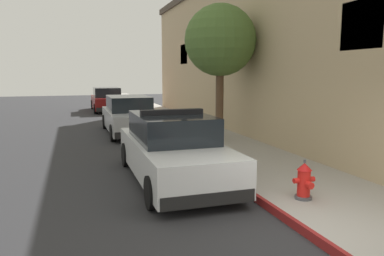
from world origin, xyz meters
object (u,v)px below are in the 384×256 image
at_px(parked_car_dark_far, 107,100).
at_px(fire_hydrant, 304,181).
at_px(parked_car_silver_ahead, 129,116).
at_px(street_tree, 220,41).
at_px(police_cruiser, 173,149).

bearing_deg(parked_car_dark_far, fire_hydrant, -84.56).
height_order(parked_car_dark_far, fire_hydrant, parked_car_dark_far).
distance_m(parked_car_silver_ahead, fire_hydrant, 9.97).
height_order(fire_hydrant, street_tree, street_tree).
distance_m(parked_car_silver_ahead, parked_car_dark_far, 9.93).
xyz_separation_m(police_cruiser, parked_car_silver_ahead, (0.05, 7.30, -0.00)).
bearing_deg(police_cruiser, parked_car_silver_ahead, 89.64).
bearing_deg(street_tree, fire_hydrant, -97.89).
relative_size(parked_car_dark_far, street_tree, 1.02).
bearing_deg(parked_car_silver_ahead, parked_car_dark_far, 90.19).
bearing_deg(parked_car_silver_ahead, police_cruiser, -90.36).
bearing_deg(parked_car_dark_far, parked_car_silver_ahead, -89.81).
height_order(parked_car_dark_far, street_tree, street_tree).
relative_size(police_cruiser, parked_car_silver_ahead, 1.00).
xyz_separation_m(parked_car_silver_ahead, fire_hydrant, (1.85, -9.80, -0.24)).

